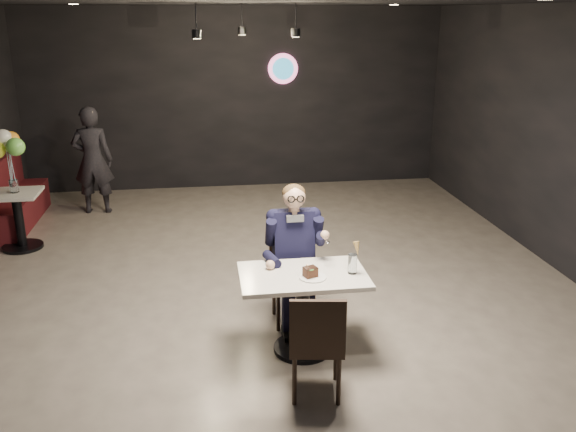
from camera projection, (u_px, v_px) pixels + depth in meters
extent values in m
plane|color=gray|center=(265.00, 298.00, 6.50)|extent=(9.00, 9.00, 0.00)
cube|color=black|center=(245.00, 14.00, 7.46)|extent=(1.40, 1.20, 0.36)
cube|color=white|center=(303.00, 313.00, 5.38)|extent=(1.10, 0.70, 0.75)
cube|color=black|center=(293.00, 278.00, 5.87)|extent=(0.42, 0.46, 0.92)
cube|color=black|center=(316.00, 341.00, 4.76)|extent=(0.48, 0.52, 0.92)
cube|color=black|center=(294.00, 253.00, 5.79)|extent=(0.60, 0.80, 1.44)
cylinder|color=white|center=(313.00, 277.00, 5.18)|extent=(0.24, 0.24, 0.01)
cube|color=black|center=(310.00, 272.00, 5.17)|extent=(0.13, 0.12, 0.08)
ellipsoid|color=#36862B|center=(311.00, 270.00, 5.12)|extent=(0.05, 0.04, 0.01)
cylinder|color=silver|center=(352.00, 264.00, 5.25)|extent=(0.08, 0.08, 0.17)
cone|color=#DBAF5A|center=(357.00, 248.00, 5.18)|extent=(0.07, 0.07, 0.12)
cube|color=#4B1013|center=(15.00, 193.00, 8.63)|extent=(0.47, 1.86, 0.93)
cube|color=white|center=(19.00, 221.00, 7.76)|extent=(0.58, 0.58, 0.73)
cylinder|color=silver|center=(14.00, 186.00, 7.61)|extent=(0.11, 0.11, 0.16)
cube|color=yellow|center=(9.00, 154.00, 7.49)|extent=(0.41, 0.41, 0.67)
imported|color=black|center=(93.00, 160.00, 9.06)|extent=(0.60, 0.41, 1.61)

